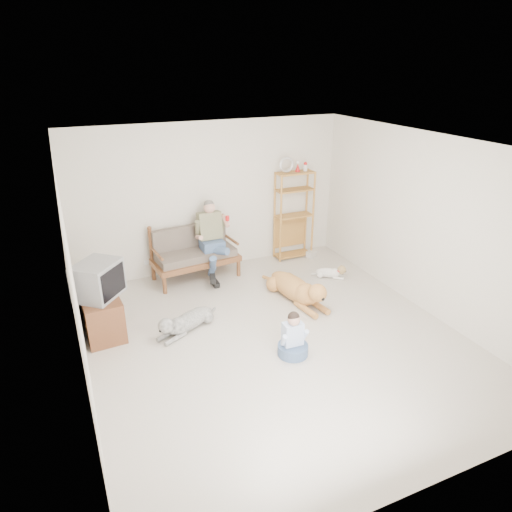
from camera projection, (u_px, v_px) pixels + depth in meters
name	position (u px, v px, depth m)	size (l,w,h in m)	color
floor	(277.00, 339.00, 6.45)	(5.50, 5.50, 0.00)	silver
ceiling	(281.00, 146.00, 5.39)	(5.50, 5.50, 0.00)	white
wall_back	(211.00, 198.00, 8.23)	(5.00, 5.00, 0.00)	beige
wall_front	(432.00, 374.00, 3.60)	(5.00, 5.00, 0.00)	beige
wall_left	(74.00, 286.00, 5.00)	(5.50, 5.50, 0.00)	beige
wall_right	(428.00, 225.00, 6.84)	(5.50, 5.50, 0.00)	beige
loveseat	(194.00, 252.00, 8.14)	(1.56, 0.85, 0.95)	brown
man	(213.00, 245.00, 7.98)	(0.54, 0.77, 1.24)	#476082
etagere	(294.00, 214.00, 8.84)	(0.76, 0.33, 2.01)	#C0893C
book_stack	(311.00, 254.00, 9.13)	(0.19, 0.14, 0.12)	silver
tv_stand	(101.00, 314.00, 6.49)	(0.56, 0.93, 0.60)	brown
crt_tv	(98.00, 280.00, 6.26)	(0.76, 0.78, 0.51)	gray
wall_outlet	(148.00, 262.00, 8.18)	(0.12, 0.02, 0.08)	white
golden_retriever	(298.00, 289.00, 7.41)	(0.57, 1.65, 0.50)	#C97F45
shaggy_dog	(185.00, 322.00, 6.60)	(1.08, 0.68, 0.36)	beige
terrier	(332.00, 272.00, 8.24)	(0.57, 0.46, 0.25)	silver
child	(293.00, 339.00, 6.03)	(0.41, 0.41, 0.65)	#476082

